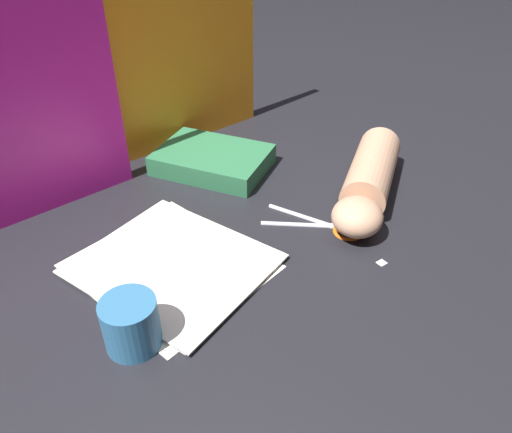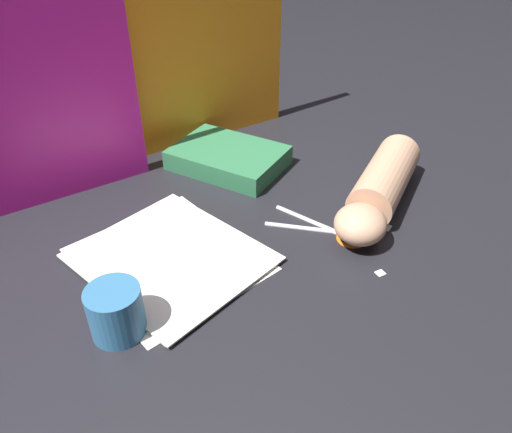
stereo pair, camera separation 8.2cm
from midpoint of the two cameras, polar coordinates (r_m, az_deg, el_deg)
The scene contains 9 objects.
ground_plane at distance 0.84m, azimuth 1.36°, elevation -3.97°, with size 6.00×6.00×0.00m, color black.
backdrop_panel_center at distance 1.09m, azimuth -8.25°, elevation 18.25°, with size 0.57×0.13×0.44m.
paper_stack at distance 0.83m, azimuth -7.05°, elevation -4.74°, with size 0.27×0.30×0.01m.
book_closed at distance 1.07m, azimuth -0.99°, elevation 6.67°, with size 0.22×0.26×0.04m.
scissors at distance 0.90m, azimuth 11.71°, elevation -1.63°, with size 0.13×0.19×0.01m.
hand_forearm at distance 0.96m, azimuth 16.36°, elevation 2.97°, with size 0.33×0.19×0.08m.
paper_scrap_near at distance 0.94m, azimuth 17.11°, elevation -1.25°, with size 0.02×0.02×0.00m.
paper_scrap_mid at distance 0.83m, azimuth 16.79°, elevation -6.30°, with size 0.02×0.02×0.00m.
mug at distance 0.71m, azimuth -12.51°, elevation -10.71°, with size 0.08×0.08×0.08m.
Camera 2 is at (-0.44, -0.48, 0.54)m, focal length 35.00 mm.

